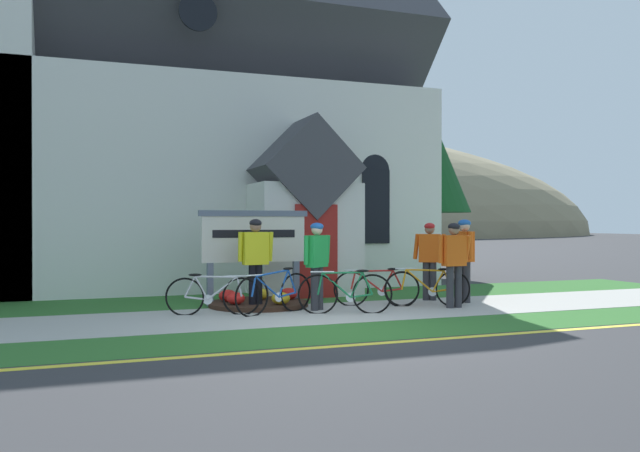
# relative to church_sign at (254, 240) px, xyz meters

# --- Properties ---
(ground) EXTENTS (140.00, 140.00, 0.00)m
(ground) POSITION_rel_church_sign_xyz_m (0.43, 0.44, -1.33)
(ground) COLOR #333335
(sidewalk_slab) EXTENTS (32.00, 2.68, 0.01)m
(sidewalk_slab) POSITION_rel_church_sign_xyz_m (-0.75, -1.70, -1.32)
(sidewalk_slab) COLOR #A8A59E
(sidewalk_slab) RESTS_ON ground
(grass_verge) EXTENTS (32.00, 1.66, 0.01)m
(grass_verge) POSITION_rel_church_sign_xyz_m (-0.75, -3.88, -1.32)
(grass_verge) COLOR #2D6628
(grass_verge) RESTS_ON ground
(church_lawn) EXTENTS (24.00, 2.59, 0.01)m
(church_lawn) POSITION_rel_church_sign_xyz_m (-0.75, 0.93, -1.32)
(church_lawn) COLOR #2D6628
(church_lawn) RESTS_ON ground
(curb_paint_stripe) EXTENTS (28.00, 0.16, 0.01)m
(curb_paint_stripe) POSITION_rel_church_sign_xyz_m (-0.75, -4.86, -1.32)
(curb_paint_stripe) COLOR yellow
(curb_paint_stripe) RESTS_ON ground
(church_building) EXTENTS (13.58, 9.91, 13.55)m
(church_building) POSITION_rel_church_sign_xyz_m (-1.26, 5.96, 3.57)
(church_building) COLOR silver
(church_building) RESTS_ON ground
(church_sign) EXTENTS (2.27, 0.24, 1.94)m
(church_sign) POSITION_rel_church_sign_xyz_m (0.00, 0.00, 0.00)
(church_sign) COLOR slate
(church_sign) RESTS_ON ground
(flower_bed) EXTENTS (2.00, 2.00, 0.34)m
(flower_bed) POSITION_rel_church_sign_xyz_m (-0.00, -0.38, -1.23)
(flower_bed) COLOR #382319
(flower_bed) RESTS_ON ground
(bicycle_silver) EXTENTS (1.68, 0.71, 0.87)m
(bicycle_silver) POSITION_rel_church_sign_xyz_m (0.01, -1.48, -0.94)
(bicycle_silver) COLOR black
(bicycle_silver) RESTS_ON ground
(bicycle_white) EXTENTS (1.68, 0.51, 0.78)m
(bicycle_white) POSITION_rel_church_sign_xyz_m (-1.10, -1.25, -0.96)
(bicycle_white) COLOR black
(bicycle_white) RESTS_ON ground
(bicycle_orange) EXTENTS (1.73, 0.50, 0.80)m
(bicycle_orange) POSITION_rel_church_sign_xyz_m (3.21, -1.53, -0.95)
(bicycle_orange) COLOR black
(bicycle_orange) RESTS_ON ground
(bicycle_black) EXTENTS (1.70, 0.55, 0.79)m
(bicycle_black) POSITION_rel_church_sign_xyz_m (2.29, -1.09, -0.95)
(bicycle_black) COLOR black
(bicycle_black) RESTS_ON ground
(bicycle_blue) EXTENTS (1.70, 0.58, 0.84)m
(bicycle_blue) POSITION_rel_church_sign_xyz_m (1.24, -1.94, -0.94)
(bicycle_blue) COLOR black
(bicycle_blue) RESTS_ON ground
(cyclist_in_yellow_jersey) EXTENTS (0.66, 0.28, 1.69)m
(cyclist_in_yellow_jersey) POSITION_rel_church_sign_xyz_m (3.56, -1.95, -0.34)
(cyclist_in_yellow_jersey) COLOR #2D2D33
(cyclist_in_yellow_jersey) RESTS_ON ground
(cyclist_in_orange_jersey) EXTENTS (0.29, 0.73, 1.76)m
(cyclist_in_orange_jersey) POSITION_rel_church_sign_xyz_m (4.25, -1.25, -0.28)
(cyclist_in_orange_jersey) COLOR #2D2D33
(cyclist_in_orange_jersey) RESTS_ON ground
(cyclist_in_green_jersey) EXTENTS (0.61, 0.42, 1.69)m
(cyclist_in_green_jersey) POSITION_rel_church_sign_xyz_m (0.90, -1.33, -0.33)
(cyclist_in_green_jersey) COLOR #2D2D33
(cyclist_in_green_jersey) RESTS_ON ground
(cyclist_in_blue_jersey) EXTENTS (0.55, 0.52, 1.69)m
(cyclist_in_blue_jersey) POSITION_rel_church_sign_xyz_m (3.74, -0.69, -0.34)
(cyclist_in_blue_jersey) COLOR #2D2D33
(cyclist_in_blue_jersey) RESTS_ON ground
(cyclist_in_red_jersey) EXTENTS (0.69, 0.30, 1.76)m
(cyclist_in_red_jersey) POSITION_rel_church_sign_xyz_m (-0.16, -0.73, -0.28)
(cyclist_in_red_jersey) COLOR black
(cyclist_in_red_jersey) RESTS_ON ground
(roadside_conifer) EXTENTS (4.28, 4.28, 7.33)m
(roadside_conifer) POSITION_rel_church_sign_xyz_m (5.90, 4.85, 3.33)
(roadside_conifer) COLOR #4C3823
(roadside_conifer) RESTS_ON ground
(distant_hill) EXTENTS (98.26, 45.11, 26.54)m
(distant_hill) POSITION_rel_church_sign_xyz_m (13.71, 62.78, -1.33)
(distant_hill) COLOR #847A5B
(distant_hill) RESTS_ON ground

